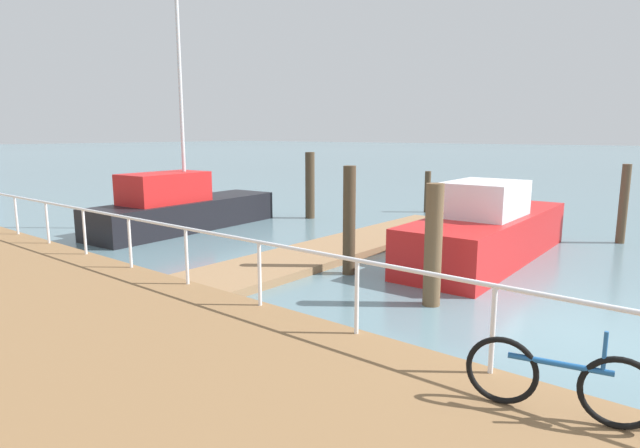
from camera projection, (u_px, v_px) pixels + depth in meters
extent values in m
plane|color=slate|center=(39.00, 213.00, 20.85)|extent=(300.00, 300.00, 0.00)
cube|color=#93704C|center=(342.00, 247.00, 14.23)|extent=(11.70, 2.00, 0.18)
cylinder|color=white|center=(493.00, 330.00, 5.98)|extent=(0.06, 0.06, 1.05)
cylinder|color=white|center=(357.00, 297.00, 7.18)|extent=(0.06, 0.06, 1.05)
cylinder|color=white|center=(260.00, 274.00, 8.37)|extent=(0.06, 0.06, 1.05)
cylinder|color=white|center=(187.00, 256.00, 9.56)|extent=(0.06, 0.06, 1.05)
cylinder|color=white|center=(130.00, 243.00, 10.76)|extent=(0.06, 0.06, 1.05)
cylinder|color=white|center=(84.00, 232.00, 11.95)|extent=(0.06, 0.06, 1.05)
cylinder|color=white|center=(47.00, 223.00, 13.14)|extent=(0.06, 0.06, 1.05)
cylinder|color=white|center=(16.00, 215.00, 14.34)|extent=(0.06, 0.06, 1.05)
cylinder|color=white|center=(83.00, 209.00, 11.86)|extent=(0.06, 30.65, 0.06)
cylinder|color=#473826|center=(310.00, 185.00, 19.45)|extent=(0.35, 0.35, 2.48)
cylinder|color=brown|center=(433.00, 245.00, 9.50)|extent=(0.32, 0.32, 2.28)
cylinder|color=#473826|center=(427.00, 192.00, 21.02)|extent=(0.25, 0.25, 1.66)
cylinder|color=#473826|center=(349.00, 221.00, 11.64)|extent=(0.28, 0.28, 2.46)
cylinder|color=brown|center=(623.00, 204.00, 15.00)|extent=(0.25, 0.25, 2.30)
cube|color=red|center=(488.00, 236.00, 13.20)|extent=(6.88, 2.21, 1.15)
cube|color=white|center=(485.00, 199.00, 12.72)|extent=(2.18, 1.66, 0.85)
cube|color=black|center=(186.00, 214.00, 17.36)|extent=(6.86, 2.37, 0.98)
cube|color=red|center=(165.00, 188.00, 16.53)|extent=(2.78, 1.69, 0.95)
cylinder|color=silver|center=(179.00, 65.00, 16.53)|extent=(0.12, 0.12, 8.64)
torus|color=black|center=(502.00, 370.00, 5.33)|extent=(0.21, 0.72, 0.72)
torus|color=black|center=(619.00, 393.00, 4.86)|extent=(0.21, 0.72, 0.72)
cylinder|color=#1E599E|center=(559.00, 364.00, 5.06)|extent=(0.26, 0.94, 0.06)
cylinder|color=#1E599E|center=(605.00, 352.00, 4.86)|extent=(0.04, 0.04, 0.40)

